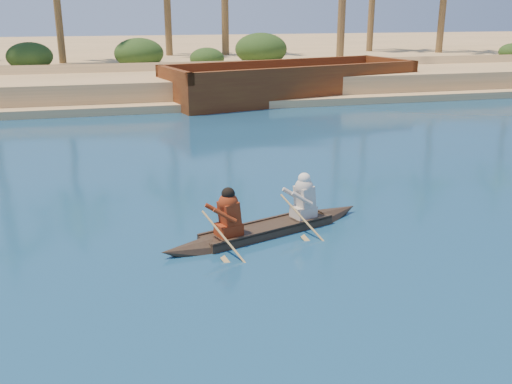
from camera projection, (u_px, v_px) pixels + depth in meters
name	position (u px, v px, depth m)	size (l,w,h in m)	color
sandy_embankment	(154.00, 58.00, 49.47)	(150.00, 51.00, 1.50)	#DAB17B
shrub_cluster	(174.00, 67.00, 35.08)	(100.00, 6.00, 2.40)	#1D3C15
canoe	(268.00, 222.00, 12.23)	(4.95, 2.25, 1.38)	#32271B
barge_mid	(291.00, 84.00, 30.31)	(14.11, 7.47, 2.24)	#5F3114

